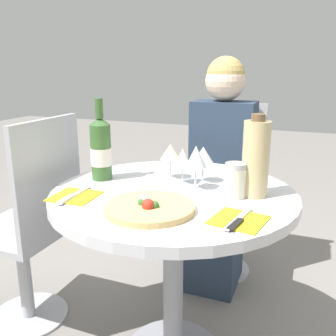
{
  "coord_description": "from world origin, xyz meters",
  "views": [
    {
      "loc": [
        0.46,
        -1.22,
        1.17
      ],
      "look_at": [
        0.0,
        -0.06,
        0.83
      ],
      "focal_mm": 40.0,
      "sensor_mm": 36.0,
      "label": 1
    }
  ],
  "objects_px": {
    "seated_diner": "(219,180)",
    "pizza_large": "(150,208)",
    "chair_empty_side": "(32,230)",
    "wine_bottle": "(101,149)",
    "dining_table": "(173,223)",
    "chair_behind_diner": "(224,191)",
    "tall_carafe": "(256,158)"
  },
  "relations": [
    {
      "from": "seated_diner",
      "to": "wine_bottle",
      "type": "height_order",
      "value": "seated_diner"
    },
    {
      "from": "chair_empty_side",
      "to": "tall_carafe",
      "type": "distance_m",
      "value": 1.02
    },
    {
      "from": "seated_diner",
      "to": "pizza_large",
      "type": "relative_size",
      "value": 4.25
    },
    {
      "from": "chair_empty_side",
      "to": "tall_carafe",
      "type": "relative_size",
      "value": 3.36
    },
    {
      "from": "chair_empty_side",
      "to": "wine_bottle",
      "type": "height_order",
      "value": "wine_bottle"
    },
    {
      "from": "seated_diner",
      "to": "chair_empty_side",
      "type": "xyz_separation_m",
      "value": [
        -0.67,
        -0.69,
        -0.11
      ]
    },
    {
      "from": "dining_table",
      "to": "wine_bottle",
      "type": "distance_m",
      "value": 0.41
    },
    {
      "from": "chair_behind_diner",
      "to": "seated_diner",
      "type": "height_order",
      "value": "seated_diner"
    },
    {
      "from": "dining_table",
      "to": "chair_behind_diner",
      "type": "relative_size",
      "value": 0.93
    },
    {
      "from": "dining_table",
      "to": "wine_bottle",
      "type": "height_order",
      "value": "wine_bottle"
    },
    {
      "from": "dining_table",
      "to": "tall_carafe",
      "type": "distance_m",
      "value": 0.39
    },
    {
      "from": "dining_table",
      "to": "chair_empty_side",
      "type": "xyz_separation_m",
      "value": [
        -0.66,
        -0.02,
        -0.13
      ]
    },
    {
      "from": "wine_bottle",
      "to": "chair_behind_diner",
      "type": "bearing_deg",
      "value": 67.29
    },
    {
      "from": "chair_empty_side",
      "to": "pizza_large",
      "type": "distance_m",
      "value": 0.74
    },
    {
      "from": "chair_behind_diner",
      "to": "wine_bottle",
      "type": "bearing_deg",
      "value": 67.29
    },
    {
      "from": "dining_table",
      "to": "chair_behind_diner",
      "type": "height_order",
      "value": "chair_behind_diner"
    },
    {
      "from": "chair_empty_side",
      "to": "chair_behind_diner",
      "type": "bearing_deg",
      "value": -38.66
    },
    {
      "from": "chair_behind_diner",
      "to": "chair_empty_side",
      "type": "relative_size",
      "value": 1.0
    },
    {
      "from": "wine_bottle",
      "to": "tall_carafe",
      "type": "bearing_deg",
      "value": 1.83
    },
    {
      "from": "pizza_large",
      "to": "wine_bottle",
      "type": "relative_size",
      "value": 0.89
    },
    {
      "from": "chair_empty_side",
      "to": "seated_diner",
      "type": "bearing_deg",
      "value": -43.88
    },
    {
      "from": "wine_bottle",
      "to": "tall_carafe",
      "type": "height_order",
      "value": "wine_bottle"
    },
    {
      "from": "dining_table",
      "to": "pizza_large",
      "type": "relative_size",
      "value": 3.12
    },
    {
      "from": "dining_table",
      "to": "seated_diner",
      "type": "relative_size",
      "value": 0.73
    },
    {
      "from": "dining_table",
      "to": "tall_carafe",
      "type": "xyz_separation_m",
      "value": [
        0.28,
        0.05,
        0.26
      ]
    },
    {
      "from": "chair_behind_diner",
      "to": "wine_bottle",
      "type": "xyz_separation_m",
      "value": [
        -0.33,
        -0.78,
        0.38
      ]
    },
    {
      "from": "dining_table",
      "to": "tall_carafe",
      "type": "bearing_deg",
      "value": 10.58
    },
    {
      "from": "pizza_large",
      "to": "tall_carafe",
      "type": "bearing_deg",
      "value": 43.76
    },
    {
      "from": "chair_behind_diner",
      "to": "seated_diner",
      "type": "xyz_separation_m",
      "value": [
        -0.0,
        -0.14,
        0.11
      ]
    },
    {
      "from": "seated_diner",
      "to": "pizza_large",
      "type": "bearing_deg",
      "value": 89.77
    },
    {
      "from": "pizza_large",
      "to": "wine_bottle",
      "type": "distance_m",
      "value": 0.42
    },
    {
      "from": "chair_empty_side",
      "to": "pizza_large",
      "type": "bearing_deg",
      "value": -106.28
    }
  ]
}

